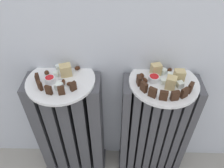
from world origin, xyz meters
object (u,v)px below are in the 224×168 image
(radiator_left, at_px, (71,129))
(jam_bowl_left, at_px, (50,79))
(plate_left, at_px, (61,81))
(radiator_right, at_px, (153,131))
(jam_bowl_right, at_px, (154,78))
(fork, at_px, (61,83))
(plate_right, at_px, (164,82))

(radiator_left, xyz_separation_m, jam_bowl_left, (-0.04, -0.02, 0.35))
(plate_left, bearing_deg, radiator_right, 0.00)
(plate_left, xyz_separation_m, jam_bowl_left, (-0.04, -0.02, 0.02))
(radiator_left, relative_size, plate_left, 2.26)
(radiator_right, distance_m, plate_left, 0.53)
(jam_bowl_right, distance_m, fork, 0.37)
(jam_bowl_left, bearing_deg, fork, -10.09)
(radiator_left, bearing_deg, plate_left, 135.00)
(radiator_left, height_order, plate_right, plate_right)
(plate_right, height_order, fork, fork)
(radiator_right, relative_size, plate_left, 2.26)
(radiator_left, distance_m, jam_bowl_right, 0.51)
(plate_left, relative_size, plate_right, 1.00)
(jam_bowl_right, height_order, fork, jam_bowl_right)
(plate_left, relative_size, fork, 2.61)
(fork, bearing_deg, radiator_right, 3.47)
(plate_left, xyz_separation_m, fork, (0.01, -0.02, 0.01))
(radiator_left, height_order, jam_bowl_left, jam_bowl_left)
(radiator_left, bearing_deg, fork, -74.39)
(fork, bearing_deg, jam_bowl_right, 4.34)
(plate_right, distance_m, fork, 0.41)
(jam_bowl_left, distance_m, jam_bowl_right, 0.41)
(jam_bowl_left, relative_size, jam_bowl_right, 0.92)
(plate_right, xyz_separation_m, jam_bowl_left, (-0.45, -0.02, 0.02))
(radiator_left, relative_size, jam_bowl_left, 15.73)
(fork, bearing_deg, plate_left, 105.61)
(radiator_left, distance_m, plate_left, 0.33)
(jam_bowl_right, bearing_deg, fork, -175.66)
(plate_left, xyz_separation_m, jam_bowl_right, (0.38, 0.00, 0.02))
(fork, bearing_deg, plate_right, 3.47)
(radiator_left, relative_size, jam_bowl_right, 14.47)
(plate_right, distance_m, jam_bowl_right, 0.05)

